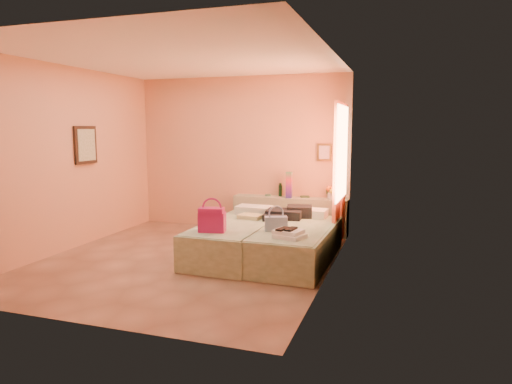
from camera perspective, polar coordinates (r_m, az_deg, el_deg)
ground at (r=6.65m, az=-8.54°, el=-8.41°), size 4.50×4.50×0.00m
room_walls at (r=6.81m, az=-5.14°, el=7.29°), size 4.02×4.51×2.81m
headboard_ledge at (r=8.16m, az=4.26°, el=-2.92°), size 2.05×0.30×0.65m
bed_left at (r=6.70m, az=-2.42°, el=-5.98°), size 0.94×2.02×0.50m
bed_right at (r=6.45m, az=5.13°, el=-6.57°), size 0.94×2.02×0.50m
water_bottle at (r=8.22m, az=3.06°, el=0.27°), size 0.08×0.08×0.23m
rainbow_box at (r=8.01m, az=4.15°, el=0.88°), size 0.11×0.11×0.46m
small_dish at (r=8.24m, az=1.51°, el=-0.40°), size 0.13×0.13×0.03m
green_book at (r=8.12m, az=6.12°, el=-0.57°), size 0.19×0.16×0.03m
flower_vase at (r=7.99m, az=9.34°, el=0.09°), size 0.26×0.26×0.27m
magenta_handbag at (r=6.09m, az=-5.51°, el=-3.46°), size 0.38×0.26×0.33m
khaki_garment at (r=6.97m, az=-0.67°, el=-3.07°), size 0.38×0.32×0.06m
clothes_pile at (r=6.96m, az=3.95°, el=-2.63°), size 0.69×0.69×0.17m
blue_handbag at (r=6.13m, az=2.52°, el=-3.97°), size 0.33×0.23×0.19m
towel_stack at (r=5.76m, az=4.24°, el=-5.26°), size 0.42×0.39×0.10m
sandal_pair at (r=5.75m, az=3.86°, el=-4.64°), size 0.22×0.26×0.02m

